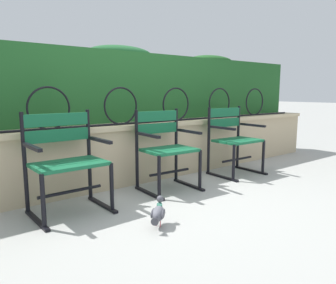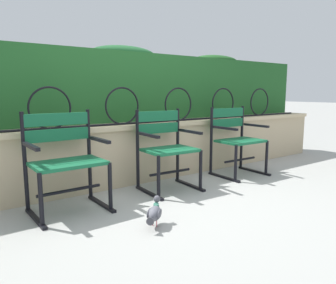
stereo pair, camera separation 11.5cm
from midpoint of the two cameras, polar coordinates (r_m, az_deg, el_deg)
The scene contains 8 objects.
ground_plane at distance 3.36m, azimuth 1.71°, elevation -9.46°, with size 60.00×60.00×0.00m, color #9E9E99.
stone_wall at distance 3.87m, azimuth -4.99°, elevation -1.73°, with size 6.51×0.41×0.69m.
iron_arch_fence at distance 3.66m, azimuth -6.78°, elevation 5.93°, with size 5.99×0.02×0.42m.
hedge_row at distance 4.18m, azimuth -8.35°, elevation 9.89°, with size 6.38×0.51×0.94m.
park_chair_left at distance 2.99m, azimuth -16.58°, elevation -2.77°, with size 0.64×0.53×0.89m.
park_chair_centre at distance 3.51m, azimuth 0.64°, elevation -0.89°, with size 0.59×0.55×0.86m.
park_chair_right at distance 4.25m, azimuth 12.64°, elevation 0.62°, with size 0.61×0.53×0.86m.
pigeon_near_chairs at distance 2.61m, azimuth -1.10°, elevation -12.34°, with size 0.24×0.23×0.22m.
Camera 2 is at (-1.91, -2.56, 1.05)m, focal length 34.74 mm.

